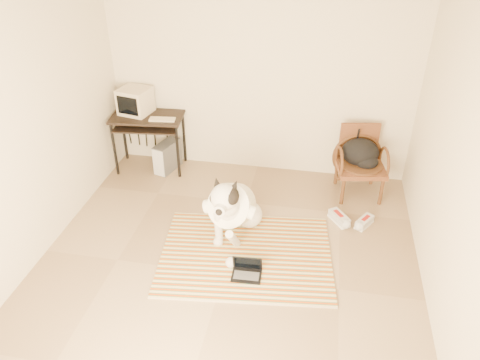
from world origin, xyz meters
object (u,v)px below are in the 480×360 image
(dog, at_px, (232,207))
(computer_desk, at_px, (147,124))
(crt_monitor, at_px, (135,101))
(backpack, at_px, (361,154))
(rattan_chair, at_px, (360,162))
(pc_tower, at_px, (167,156))
(laptop, at_px, (247,270))

(dog, xyz_separation_m, computer_desk, (-1.43, 1.26, 0.32))
(crt_monitor, distance_m, backpack, 3.05)
(dog, relative_size, rattan_chair, 1.46)
(crt_monitor, distance_m, rattan_chair, 3.07)
(rattan_chair, bearing_deg, crt_monitor, 176.79)
(dog, height_order, pc_tower, dog)
(pc_tower, bearing_deg, crt_monitor, 168.29)
(rattan_chair, bearing_deg, pc_tower, 178.17)
(computer_desk, relative_size, pc_tower, 2.11)
(crt_monitor, distance_m, pc_tower, 0.87)
(computer_desk, xyz_separation_m, backpack, (2.84, -0.10, -0.12))
(laptop, relative_size, crt_monitor, 0.69)
(computer_desk, xyz_separation_m, pc_tower, (0.24, -0.00, -0.48))
(rattan_chair, bearing_deg, backpack, -93.40)
(crt_monitor, relative_size, rattan_chair, 0.51)
(dog, relative_size, crt_monitor, 2.84)
(laptop, xyz_separation_m, rattan_chair, (1.14, 1.83, 0.37))
(crt_monitor, height_order, pc_tower, crt_monitor)
(dog, xyz_separation_m, rattan_chair, (1.42, 1.18, 0.08))
(laptop, bearing_deg, dog, 113.16)
(pc_tower, height_order, backpack, backpack)
(laptop, distance_m, pc_tower, 2.42)
(dog, distance_m, laptop, 0.77)
(rattan_chair, bearing_deg, dog, -140.30)
(dog, height_order, crt_monitor, crt_monitor)
(computer_desk, bearing_deg, rattan_chair, -1.77)
(computer_desk, distance_m, backpack, 2.85)
(pc_tower, xyz_separation_m, rattan_chair, (2.60, -0.08, 0.24))
(dog, distance_m, pc_tower, 1.74)
(crt_monitor, height_order, backpack, crt_monitor)
(crt_monitor, xyz_separation_m, backpack, (3.01, -0.18, -0.40))
(laptop, height_order, backpack, backpack)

